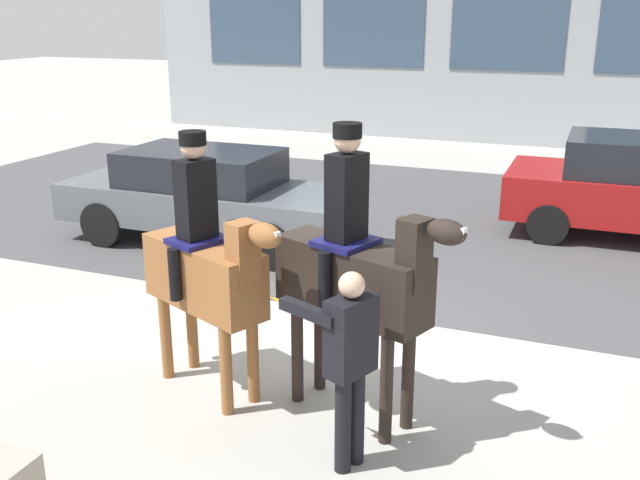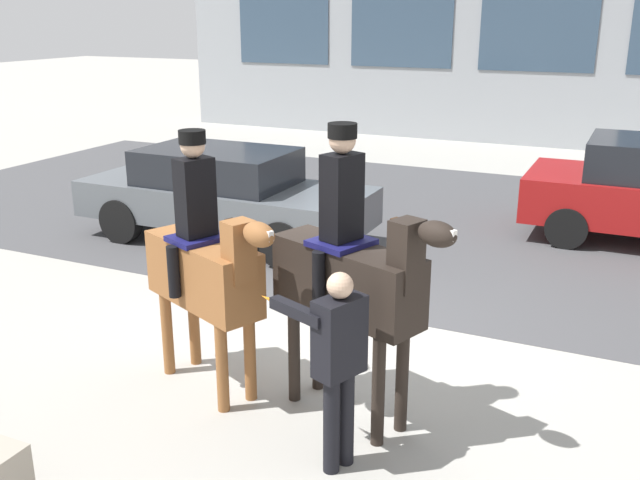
% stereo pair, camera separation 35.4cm
% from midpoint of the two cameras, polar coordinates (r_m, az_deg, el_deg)
% --- Properties ---
extents(ground_plane, '(80.00, 80.00, 0.00)m').
position_cam_midpoint_polar(ground_plane, '(8.20, 2.76, -7.18)').
color(ground_plane, '#9E9B93').
extents(road_surface, '(20.98, 8.50, 0.01)m').
position_cam_midpoint_polar(road_surface, '(12.47, 11.04, 1.36)').
color(road_surface, '#444447').
rests_on(road_surface, ground_plane).
extents(mounted_horse_lead, '(1.70, 0.97, 2.47)m').
position_cam_midpoint_polar(mounted_horse_lead, '(6.58, -7.66, -1.98)').
color(mounted_horse_lead, brown).
rests_on(mounted_horse_lead, ground_plane).
extents(mounted_horse_companion, '(1.78, 0.92, 2.61)m').
position_cam_midpoint_polar(mounted_horse_companion, '(6.01, 4.13, -2.63)').
color(mounted_horse_companion, black).
rests_on(mounted_horse_companion, ground_plane).
extents(pedestrian_bystander, '(0.91, 0.45, 1.65)m').
position_cam_midpoint_polar(pedestrian_bystander, '(5.47, 3.25, -9.31)').
color(pedestrian_bystander, black).
rests_on(pedestrian_bystander, ground_plane).
extents(street_car_near_lane, '(4.62, 1.77, 1.45)m').
position_cam_midpoint_polar(street_car_near_lane, '(11.20, -6.88, 3.75)').
color(street_car_near_lane, '#51565B').
rests_on(street_car_near_lane, ground_plane).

